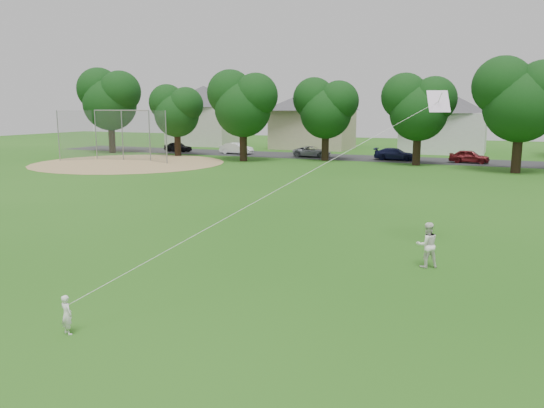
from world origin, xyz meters
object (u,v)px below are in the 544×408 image
at_px(kite, 293,181).
at_px(baseball_backstop, 120,136).
at_px(older_boy, 427,245).
at_px(toddler, 67,315).

height_order(kite, baseball_backstop, kite).
distance_m(older_boy, kite, 5.24).
bearing_deg(toddler, older_boy, -112.97).
bearing_deg(toddler, baseball_backstop, -37.01).
xyz_separation_m(toddler, baseball_backstop, (-25.97, 33.49, 1.99)).
relative_size(older_boy, baseball_backstop, 0.14).
xyz_separation_m(toddler, kite, (3.36, 5.69, 2.58)).
bearing_deg(older_boy, baseball_backstop, -66.85).
height_order(toddler, baseball_backstop, baseball_backstop).
distance_m(toddler, baseball_backstop, 42.43).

